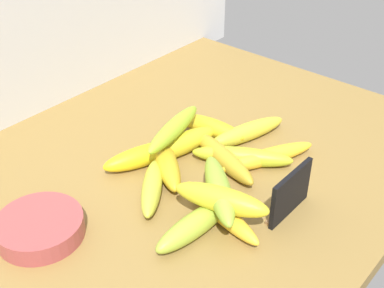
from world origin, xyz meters
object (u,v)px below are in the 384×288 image
at_px(chalkboard_sign, 290,194).
at_px(banana_13, 219,189).
at_px(banana_5, 211,128).
at_px(banana_0, 223,157).
at_px(banana_8, 268,157).
at_px(banana_10, 242,156).
at_px(banana_12, 174,129).
at_px(banana_9, 247,132).
at_px(fruit_bowl, 40,227).
at_px(banana_1, 152,187).
at_px(banana_4, 168,161).
at_px(banana_11, 221,199).
at_px(banana_7, 144,156).
at_px(banana_6, 220,211).
at_px(banana_3, 181,144).
at_px(banana_2, 195,225).

distance_m(chalkboard_sign, banana_13, 0.12).
bearing_deg(banana_5, banana_0, -128.98).
xyz_separation_m(banana_8, banana_10, (-0.03, 0.04, 0.00)).
distance_m(banana_10, banana_12, 0.14).
relative_size(banana_0, banana_10, 1.00).
bearing_deg(banana_12, banana_10, -63.60).
bearing_deg(banana_8, chalkboard_sign, -132.70).
bearing_deg(banana_9, banana_8, -117.75).
bearing_deg(fruit_bowl, banana_1, -19.18).
bearing_deg(banana_5, banana_12, 173.00).
relative_size(banana_4, banana_9, 0.94).
relative_size(banana_9, banana_10, 0.97).
distance_m(banana_4, banana_10, 0.14).
distance_m(banana_1, banana_11, 0.14).
height_order(banana_8, banana_10, banana_10).
relative_size(chalkboard_sign, banana_5, 0.71).
height_order(banana_7, banana_11, banana_11).
relative_size(banana_8, banana_12, 1.08).
bearing_deg(banana_8, banana_13, -174.80).
height_order(banana_4, banana_7, same).
xyz_separation_m(banana_5, banana_8, (-0.01, -0.14, -0.00)).
bearing_deg(banana_13, banana_12, 65.00).
distance_m(banana_6, banana_8, 0.18).
bearing_deg(banana_4, banana_9, -16.03).
bearing_deg(banana_10, banana_13, -159.46).
bearing_deg(banana_10, fruit_bowl, 160.23).
bearing_deg(banana_11, banana_8, 10.34).
bearing_deg(banana_12, banana_1, -155.26).
xyz_separation_m(chalkboard_sign, banana_11, (-0.10, 0.07, 0.01)).
bearing_deg(chalkboard_sign, banana_9, 53.11).
bearing_deg(banana_4, banana_0, -41.07).
bearing_deg(banana_1, banana_3, 20.04).
bearing_deg(banana_12, banana_8, -59.09).
distance_m(banana_1, banana_5, 0.22).
relative_size(banana_5, banana_10, 0.81).
xyz_separation_m(banana_9, banana_13, (-0.22, -0.10, 0.03)).
bearing_deg(banana_0, banana_4, 138.93).
distance_m(chalkboard_sign, banana_3, 0.25).
bearing_deg(banana_6, banana_7, 82.28).
bearing_deg(banana_5, banana_11, -137.96).
relative_size(banana_6, banana_11, 1.19).
xyz_separation_m(fruit_bowl, banana_13, (0.22, -0.18, 0.04)).
relative_size(banana_11, banana_12, 0.86).
bearing_deg(banana_0, fruit_bowl, 162.83).
bearing_deg(banana_13, banana_8, 5.20).
bearing_deg(banana_10, banana_7, 130.59).
xyz_separation_m(chalkboard_sign, banana_2, (-0.14, 0.09, -0.02)).
relative_size(banana_3, banana_6, 0.90).
height_order(banana_1, banana_12, banana_12).
bearing_deg(banana_4, banana_6, -105.79).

